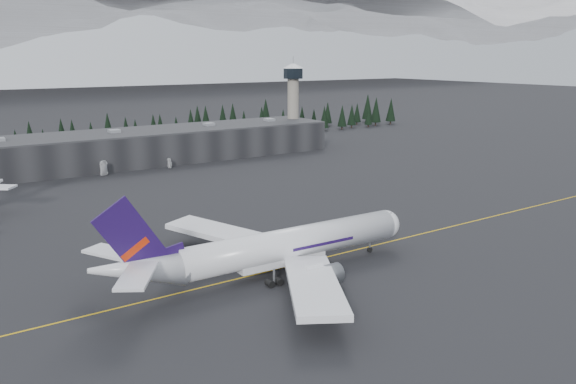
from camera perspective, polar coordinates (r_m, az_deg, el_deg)
ground at (r=123.40m, az=5.19°, el=-5.90°), size 1400.00×1400.00×0.00m
taxiline at (r=121.94m, az=5.78°, el=-6.15°), size 400.00×0.40×0.02m
terminal at (r=230.00m, az=-14.73°, el=4.49°), size 160.00×30.00×12.60m
control_tower at (r=264.49m, az=0.52°, el=9.81°), size 10.00×10.00×37.70m
treeline at (r=264.78m, az=-17.42°, el=5.73°), size 360.00×20.00×15.00m
jet_main at (r=107.19m, az=-2.07°, el=-5.81°), size 66.14×61.02×19.44m
gse_vehicle_a at (r=208.39m, az=-18.20°, el=1.79°), size 3.79×5.96×1.53m
gse_vehicle_b at (r=215.96m, az=-11.89°, el=2.55°), size 4.18×2.57×1.33m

